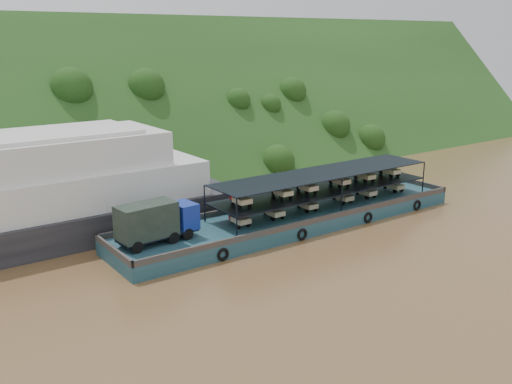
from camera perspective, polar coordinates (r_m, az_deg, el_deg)
ground at (r=51.56m, az=3.76°, el=-3.81°), size 160.00×160.00×0.00m
hillside at (r=81.60m, az=-12.48°, el=3.00°), size 140.00×39.60×39.60m
cargo_barge at (r=51.82m, az=2.91°, el=-2.39°), size 35.00×7.18×4.54m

